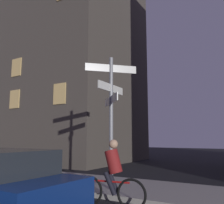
# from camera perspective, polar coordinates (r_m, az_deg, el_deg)

# --- Properties ---
(sidewalk_kerb) EXTENTS (40.00, 2.79, 0.14)m
(sidewalk_kerb) POSITION_cam_1_polar(r_m,az_deg,el_deg) (8.17, 5.33, -19.44)
(sidewalk_kerb) COLOR #9E9991
(sidewalk_kerb) RESTS_ON ground_plane
(signpost) EXTENTS (1.20, 1.46, 4.05)m
(signpost) POSITION_cam_1_polar(r_m,az_deg,el_deg) (7.61, -0.21, -1.31)
(signpost) COLOR gray
(signpost) RESTS_ON sidewalk_kerb
(cyclist) EXTENTS (1.81, 0.38, 1.61)m
(cyclist) POSITION_cam_1_polar(r_m,az_deg,el_deg) (6.15, -0.10, -16.76)
(cyclist) COLOR black
(cyclist) RESTS_ON ground_plane
(building_left_block) EXTENTS (11.66, 8.32, 15.76)m
(building_left_block) POSITION_cam_1_polar(r_m,az_deg,el_deg) (20.66, -11.86, 9.42)
(building_left_block) COLOR #4C443D
(building_left_block) RESTS_ON ground_plane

